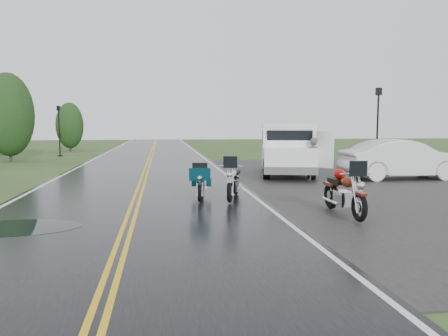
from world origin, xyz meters
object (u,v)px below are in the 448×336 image
motorcycle_silver (230,182)px  sedan_white (402,160)px  motorcycle_teal (200,184)px  person_at_van (312,160)px  motorcycle_red (360,195)px  van_white (267,151)px  lamp_post_far_left (59,131)px  lamp_post_far_right (377,126)px

motorcycle_silver → sedan_white: size_ratio=0.44×
motorcycle_teal → person_at_van: (5.22, 4.74, 0.31)m
motorcycle_red → motorcycle_silver: (-2.67, 3.05, -0.04)m
sedan_white → motorcycle_red: bearing=145.0°
motorcycle_red → van_white: (-0.16, 8.69, 0.53)m
lamp_post_far_left → lamp_post_far_right: (20.59, -9.71, 0.40)m
motorcycle_teal → sedan_white: sedan_white is taller
sedan_white → lamp_post_far_left: lamp_post_far_left is taller
motorcycle_silver → lamp_post_far_left: bearing=130.0°
motorcycle_teal → motorcycle_silver: (0.89, -0.21, 0.09)m
motorcycle_silver → van_white: bearing=82.1°
motorcycle_teal → lamp_post_far_right: lamp_post_far_right is taller
van_white → lamp_post_far_right: size_ratio=1.37×
van_white → person_at_van: 1.98m
van_white → motorcycle_teal: bearing=-109.3°
sedan_white → lamp_post_far_left: bearing=47.8°
sedan_white → motorcycle_silver: bearing=121.1°
motorcycle_red → sedan_white: sedan_white is taller
lamp_post_far_left → motorcycle_teal: bearing=-67.8°
person_at_van → van_white: bearing=-45.3°
person_at_van → sedan_white: bearing=154.9°
motorcycle_red → lamp_post_far_left: 27.73m
motorcycle_red → van_white: bearing=91.2°
motorcycle_red → van_white: size_ratio=0.38×
motorcycle_silver → lamp_post_far_left: size_ratio=0.60×
motorcycle_silver → lamp_post_far_right: (10.93, 12.06, 1.64)m
van_white → person_at_van: (1.83, -0.69, -0.34)m
lamp_post_far_left → van_white: bearing=-53.0°
motorcycle_teal → lamp_post_far_right: size_ratio=0.44×
sedan_white → lamp_post_far_left: 24.73m
motorcycle_red → motorcycle_teal: size_ratio=1.20×
motorcycle_silver → sedan_white: sedan_white is taller
motorcycle_teal → sedan_white: (9.31, 4.71, 0.26)m
motorcycle_teal → sedan_white: 10.43m
motorcycle_red → sedan_white: 9.83m
motorcycle_silver → motorcycle_red: bearing=-32.8°
person_at_van → lamp_post_far_right: lamp_post_far_right is taller
motorcycle_silver → lamp_post_far_right: bearing=63.9°
motorcycle_silver → person_at_van: bearing=64.9°
van_white → lamp_post_far_right: (8.42, 6.42, 1.07)m
motorcycle_teal → motorcycle_red: bearing=-35.1°
motorcycle_silver → person_at_van: person_at_van is taller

